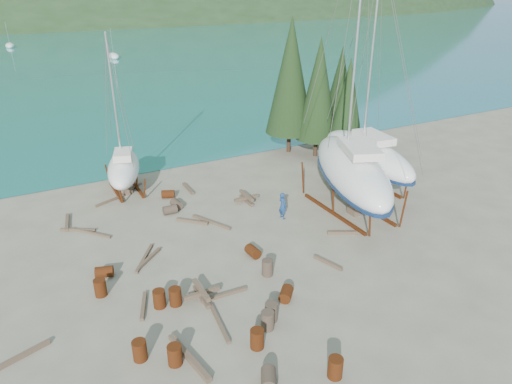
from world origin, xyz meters
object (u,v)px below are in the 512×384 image
large_sailboat_far (367,154)px  small_sailboat_shore (124,168)px  worker (283,206)px  large_sailboat_near (352,169)px

large_sailboat_far → small_sailboat_shore: 17.38m
large_sailboat_far → worker: large_sailboat_far is taller
large_sailboat_far → small_sailboat_shore: (-15.56, 7.70, -0.80)m
worker → small_sailboat_shore: bearing=35.2°
small_sailboat_shore → large_sailboat_near: bearing=-23.1°
large_sailboat_near → small_sailboat_shore: bearing=162.4°
large_sailboat_near → worker: size_ratio=10.36×
worker → large_sailboat_far: bearing=-86.2°
large_sailboat_near → large_sailboat_far: large_sailboat_near is taller
large_sailboat_near → small_sailboat_shore: (-12.15, 10.17, -1.14)m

